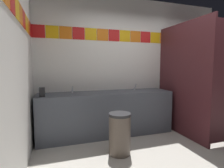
# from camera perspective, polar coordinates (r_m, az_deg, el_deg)

# --- Properties ---
(ground_plane) EXTENTS (9.24, 9.24, 0.00)m
(ground_plane) POSITION_cam_1_polar(r_m,az_deg,el_deg) (3.01, 20.96, -21.48)
(ground_plane) COLOR #B2ADA3
(wall_back) EXTENTS (4.20, 0.09, 2.81)m
(wall_back) POSITION_cam_1_polar(r_m,az_deg,el_deg) (4.06, 7.10, 6.40)
(wall_back) COLOR white
(wall_back) RESTS_ON ground_plane
(wall_side) EXTENTS (0.09, 3.16, 2.81)m
(wall_side) POSITION_cam_1_polar(r_m,az_deg,el_deg) (2.10, -29.66, 6.38)
(wall_side) COLOR white
(wall_side) RESTS_ON ground_plane
(vanity_counter) EXTENTS (2.60, 0.61, 0.85)m
(vanity_counter) POSITION_cam_1_polar(r_m,az_deg,el_deg) (3.60, -1.70, -9.19)
(vanity_counter) COLOR #4C515B
(vanity_counter) RESTS_ON ground_plane
(faucet_left) EXTENTS (0.04, 0.10, 0.14)m
(faucet_left) POSITION_cam_1_polar(r_m,az_deg,el_deg) (3.47, -12.52, -1.98)
(faucet_left) COLOR silver
(faucet_left) RESTS_ON vanity_counter
(faucet_right) EXTENTS (0.04, 0.10, 0.14)m
(faucet_right) POSITION_cam_1_polar(r_m,az_deg,el_deg) (3.82, 7.32, -1.19)
(faucet_right) COLOR silver
(faucet_right) RESTS_ON vanity_counter
(soap_dispenser) EXTENTS (0.09, 0.09, 0.16)m
(soap_dispenser) POSITION_cam_1_polar(r_m,az_deg,el_deg) (3.18, -21.39, -2.45)
(soap_dispenser) COLOR black
(soap_dispenser) RESTS_ON vanity_counter
(stall_divider) EXTENTS (0.92, 1.47, 2.19)m
(stall_divider) POSITION_cam_1_polar(r_m,az_deg,el_deg) (3.69, 25.81, 1.07)
(stall_divider) COLOR #471E23
(stall_divider) RESTS_ON ground_plane
(toilet) EXTENTS (0.39, 0.49, 0.74)m
(toilet) POSITION_cam_1_polar(r_m,az_deg,el_deg) (4.50, 24.79, -8.34)
(toilet) COLOR white
(toilet) RESTS_ON ground_plane
(trash_bin) EXTENTS (0.34, 0.34, 0.64)m
(trash_bin) POSITION_cam_1_polar(r_m,az_deg,el_deg) (2.86, 2.47, -15.52)
(trash_bin) COLOR brown
(trash_bin) RESTS_ON ground_plane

